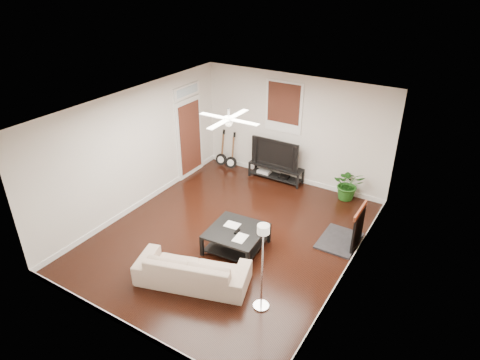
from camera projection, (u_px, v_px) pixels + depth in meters
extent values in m
cube|color=black|center=(230.00, 235.00, 8.93)|extent=(5.00, 6.00, 0.01)
cube|color=white|center=(229.00, 108.00, 7.62)|extent=(5.00, 6.00, 0.01)
cube|color=silver|center=(294.00, 130.00, 10.54)|extent=(5.00, 0.01, 2.80)
cube|color=silver|center=(116.00, 259.00, 6.01)|extent=(5.00, 0.01, 2.80)
cube|color=silver|center=(136.00, 150.00, 9.43)|extent=(0.01, 6.00, 2.80)
cube|color=silver|center=(353.00, 212.00, 7.13)|extent=(0.01, 6.00, 2.80)
cube|color=#B15E39|center=(370.00, 188.00, 7.89)|extent=(0.02, 2.20, 2.80)
cube|color=black|center=(349.00, 225.00, 8.46)|extent=(0.80, 1.10, 0.92)
cube|color=black|center=(284.00, 107.00, 10.40)|extent=(1.00, 0.06, 1.30)
cube|color=white|center=(189.00, 131.00, 10.91)|extent=(0.08, 1.00, 2.50)
cube|color=black|center=(276.00, 173.00, 11.09)|extent=(1.46, 0.39, 0.41)
imported|color=black|center=(277.00, 152.00, 10.84)|extent=(1.31, 0.17, 0.75)
cube|color=black|center=(236.00, 239.00, 8.43)|extent=(1.14, 1.14, 0.45)
imported|color=tan|center=(193.00, 269.00, 7.52)|extent=(2.17, 1.35, 0.59)
imported|color=#215B1A|center=(348.00, 184.00, 10.11)|extent=(0.89, 0.83, 0.80)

